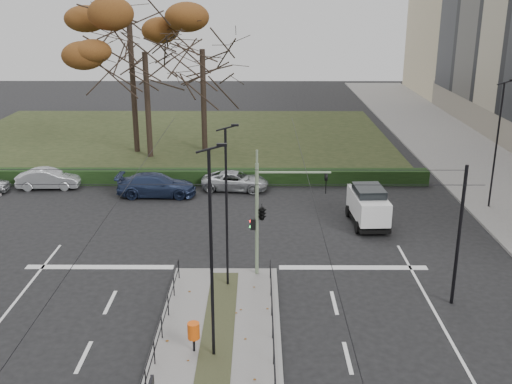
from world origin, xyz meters
TOP-DOWN VIEW (x-y plane):
  - ground at (0.00, 0.00)m, footprint 140.00×140.00m
  - median_island at (0.00, -2.50)m, footprint 4.40×15.00m
  - sidewalk_east at (18.00, 22.00)m, footprint 8.00×90.00m
  - park at (-6.00, 32.00)m, footprint 38.00×26.00m
  - hedge at (-6.00, 18.60)m, footprint 38.00×1.00m
  - median_railing at (0.00, -2.60)m, footprint 4.14×13.24m
  - catenary at (0.00, 1.62)m, footprint 20.00×34.00m
  - traffic_light at (1.75, 4.50)m, footprint 3.54×2.02m
  - litter_bin at (-0.77, -1.80)m, footprint 0.44×0.44m
  - streetlamp_median_near at (-0.04, -2.01)m, footprint 0.64×0.13m
  - streetlamp_median_far at (0.19, 3.40)m, footprint 0.60×0.12m
  - streetlamp_sidewalk at (15.42, 13.72)m, footprint 0.63×0.13m
  - parked_car_second at (-12.43, 17.52)m, footprint 4.13×1.66m
  - parked_car_third at (-5.00, 16.01)m, footprint 5.01×2.08m
  - parked_car_fourth at (-0.01, 17.30)m, footprint 4.56×2.46m
  - white_van at (7.62, 11.06)m, footprint 2.04×4.06m
  - rust_tree at (-8.42, 27.15)m, footprint 11.25×11.25m
  - bare_tree_center at (-2.92, 27.56)m, footprint 7.25×7.25m
  - bare_tree_near at (-7.06, 25.54)m, footprint 6.71×6.71m

SIDE VIEW (x-z plane):
  - ground at x=0.00m, z-range 0.00..0.00m
  - park at x=-6.00m, z-range 0.00..0.10m
  - median_island at x=0.00m, z-range 0.00..0.14m
  - sidewalk_east at x=18.00m, z-range 0.00..0.14m
  - hedge at x=-6.00m, z-range 0.00..1.00m
  - parked_car_fourth at x=-0.01m, z-range 0.00..1.22m
  - parked_car_second at x=-12.43m, z-range 0.00..1.33m
  - parked_car_third at x=-5.00m, z-range 0.00..1.45m
  - litter_bin at x=-0.77m, z-range 0.38..1.50m
  - median_railing at x=0.00m, z-range 0.52..1.44m
  - white_van at x=7.62m, z-range 0.05..2.25m
  - traffic_light at x=1.75m, z-range 0.57..5.78m
  - catenary at x=0.00m, z-range 0.42..6.42m
  - streetlamp_median_far at x=0.19m, z-range 0.20..7.37m
  - streetlamp_sidewalk at x=15.42m, z-range 0.20..7.80m
  - streetlamp_median_near at x=-0.04m, z-range 0.20..7.88m
  - bare_tree_near at x=-7.06m, z-range 2.22..12.98m
  - bare_tree_center at x=-2.92m, z-range 2.23..13.04m
  - rust_tree at x=-8.42m, z-range 3.68..17.46m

